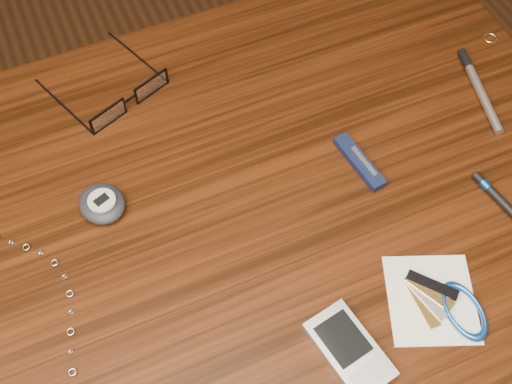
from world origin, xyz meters
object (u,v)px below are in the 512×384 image
(eyeglasses, at_px, (127,98))
(notepad_keys, at_px, (448,305))
(pda_phone, at_px, (349,350))
(pocket_knife, at_px, (359,162))
(desk, at_px, (229,257))
(silver_pen, at_px, (477,84))
(pedometer, at_px, (102,204))

(eyeglasses, relative_size, notepad_keys, 1.26)
(pda_phone, distance_m, pocket_knife, 0.25)
(desk, relative_size, eyeglasses, 5.76)
(eyeglasses, height_order, pocket_knife, eyeglasses)
(notepad_keys, height_order, silver_pen, silver_pen)
(pda_phone, bearing_deg, pocket_knife, 59.20)
(pocket_knife, distance_m, silver_pen, 0.22)
(desk, bearing_deg, notepad_keys, -47.29)
(pocket_knife, bearing_deg, eyeglasses, 138.72)
(pocket_knife, height_order, silver_pen, same)
(pda_phone, xyz_separation_m, pedometer, (-0.19, 0.28, 0.00))
(silver_pen, bearing_deg, notepad_keys, -129.09)
(desk, xyz_separation_m, pda_phone, (0.06, -0.21, 0.11))
(eyeglasses, distance_m, silver_pen, 0.48)
(pedometer, relative_size, notepad_keys, 0.56)
(desk, height_order, eyeglasses, eyeglasses)
(pocket_knife, bearing_deg, pedometer, 168.14)
(pocket_knife, bearing_deg, desk, -177.65)
(eyeglasses, distance_m, notepad_keys, 0.49)
(desk, distance_m, silver_pen, 0.42)
(desk, bearing_deg, pocket_knife, 2.35)
(pocket_knife, xyz_separation_m, silver_pen, (0.21, 0.05, 0.00))
(eyeglasses, xyz_separation_m, notepad_keys, (0.24, -0.42, -0.01))
(desk, height_order, notepad_keys, notepad_keys)
(desk, xyz_separation_m, notepad_keys, (0.19, -0.20, 0.11))
(desk, bearing_deg, pedometer, 150.48)
(eyeglasses, height_order, pda_phone, eyeglasses)
(notepad_keys, relative_size, silver_pen, 0.94)
(desk, xyz_separation_m, pocket_knife, (0.19, 0.01, 0.11))
(desk, xyz_separation_m, eyeglasses, (-0.05, 0.22, 0.12))
(pda_phone, bearing_deg, notepad_keys, 1.50)
(notepad_keys, height_order, pocket_knife, pocket_knife)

